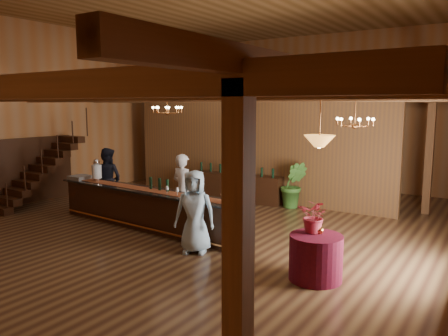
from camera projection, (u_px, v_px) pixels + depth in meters
The scene contains 26 objects.
floor at pixel (199, 226), 10.85m from camera, with size 14.00×14.00×0.00m, color brown.
wall_back at pixel (310, 111), 16.24m from camera, with size 12.00×0.10×5.50m, color #9C683C.
wall_left at pixel (45, 113), 13.71m from camera, with size 0.10×14.00×5.50m, color #9C683C.
beam_grid at pixel (210, 95), 10.80m from camera, with size 11.90×13.90×0.39m.
support_posts at pixel (186, 165), 10.20m from camera, with size 9.20×10.20×3.20m.
partition_wall at pixel (252, 151), 13.79m from camera, with size 9.00×0.18×3.10m, color brown.
staircase at pixel (37, 172), 13.05m from camera, with size 1.00×2.80×2.00m.
backroom_boxes at pixel (284, 175), 15.48m from camera, with size 4.10×0.60×1.10m.
tasting_bar at pixel (146, 208), 10.66m from camera, with size 5.77×1.06×0.97m.
beverage_dispenser at pixel (97, 170), 11.71m from camera, with size 0.26×0.26×0.60m.
glass_rack_tray at pixel (80, 177), 12.04m from camera, with size 0.50×0.50×0.10m, color gray.
raffle_drum at pixel (229, 195), 9.03m from camera, with size 0.34×0.24×0.30m.
bar_bottle_0 at pixel (151, 183), 10.61m from camera, with size 0.07×0.07×0.30m, color black.
bar_bottle_1 at pixel (160, 184), 10.43m from camera, with size 0.07×0.07×0.30m, color black.
bar_bottle_2 at pixel (167, 186), 10.28m from camera, with size 0.07×0.07×0.30m, color black.
backbar_shelf at pixel (235, 187), 13.67m from camera, with size 3.02×0.47×0.85m, color black.
round_table at pixel (316, 257), 7.49m from camera, with size 0.91×0.91×0.79m, color #430A1D.
chandelier_left at pixel (167, 110), 11.77m from camera, with size 0.80×0.80×0.49m.
chandelier_right at pixel (355, 122), 9.30m from camera, with size 0.80×0.80×0.72m.
pendant_lamp at pixel (319, 141), 7.21m from camera, with size 0.52×0.52×0.90m.
bartender at pixel (183, 190), 10.83m from camera, with size 0.66×0.43×1.80m, color silver.
staff_second at pixel (108, 179), 12.52m from camera, with size 0.86×0.67×1.78m, color black.
guest at pixel (195, 212), 8.83m from camera, with size 0.83×0.54×1.70m, color #AAD1EB.
floor_plant at pixel (293, 185), 12.71m from camera, with size 0.75×0.60×1.36m, color #3D7829.
table_flowers at pixel (315, 216), 7.53m from camera, with size 0.54×0.47×0.60m, color #A12634.
table_vase at pixel (319, 226), 7.52m from camera, with size 0.14×0.14×0.28m, color #C06E35.
Camera 1 is at (6.30, -8.45, 3.00)m, focal length 35.00 mm.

